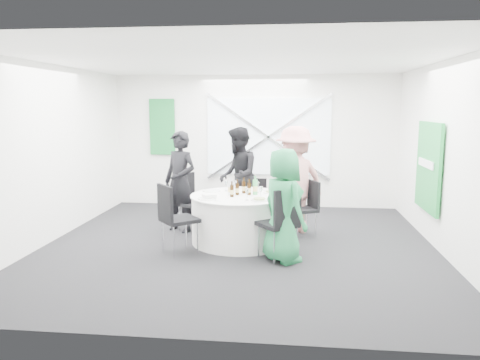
# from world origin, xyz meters

# --- Properties ---
(floor) EXTENTS (6.00, 6.00, 0.00)m
(floor) POSITION_xyz_m (0.00, 0.00, 0.00)
(floor) COLOR black
(floor) RESTS_ON ground
(ceiling) EXTENTS (6.00, 6.00, 0.00)m
(ceiling) POSITION_xyz_m (0.00, 0.00, 2.80)
(ceiling) COLOR white
(ceiling) RESTS_ON wall_back
(wall_back) EXTENTS (6.00, 0.00, 6.00)m
(wall_back) POSITION_xyz_m (0.00, 3.00, 1.40)
(wall_back) COLOR white
(wall_back) RESTS_ON floor
(wall_front) EXTENTS (6.00, 0.00, 6.00)m
(wall_front) POSITION_xyz_m (0.00, -3.00, 1.40)
(wall_front) COLOR white
(wall_front) RESTS_ON floor
(wall_left) EXTENTS (0.00, 6.00, 6.00)m
(wall_left) POSITION_xyz_m (-3.00, 0.00, 1.40)
(wall_left) COLOR white
(wall_left) RESTS_ON floor
(wall_right) EXTENTS (0.00, 6.00, 6.00)m
(wall_right) POSITION_xyz_m (3.00, 0.00, 1.40)
(wall_right) COLOR white
(wall_right) RESTS_ON floor
(window_panel) EXTENTS (2.60, 0.03, 1.60)m
(window_panel) POSITION_xyz_m (0.30, 2.96, 1.50)
(window_panel) COLOR white
(window_panel) RESTS_ON wall_back
(window_brace_a) EXTENTS (2.63, 0.05, 1.84)m
(window_brace_a) POSITION_xyz_m (0.30, 2.92, 1.50)
(window_brace_a) COLOR silver
(window_brace_a) RESTS_ON window_panel
(window_brace_b) EXTENTS (2.63, 0.05, 1.84)m
(window_brace_b) POSITION_xyz_m (0.30, 2.92, 1.50)
(window_brace_b) COLOR silver
(window_brace_b) RESTS_ON window_panel
(green_banner) EXTENTS (0.55, 0.04, 1.20)m
(green_banner) POSITION_xyz_m (-2.00, 2.95, 1.70)
(green_banner) COLOR #156C29
(green_banner) RESTS_ON wall_back
(green_sign) EXTENTS (0.05, 1.20, 1.40)m
(green_sign) POSITION_xyz_m (2.94, 0.60, 1.20)
(green_sign) COLOR #1A8F37
(green_sign) RESTS_ON wall_right
(banquet_table) EXTENTS (1.56, 1.56, 0.76)m
(banquet_table) POSITION_xyz_m (0.00, 0.20, 0.38)
(banquet_table) COLOR silver
(banquet_table) RESTS_ON floor
(chair_back) EXTENTS (0.43, 0.44, 0.84)m
(chair_back) POSITION_xyz_m (0.16, 1.32, 0.49)
(chair_back) COLOR black
(chair_back) RESTS_ON floor
(chair_back_left) EXTENTS (0.63, 0.62, 0.99)m
(chair_back_left) POSITION_xyz_m (-0.93, 0.81, 0.59)
(chair_back_left) COLOR black
(chair_back_left) RESTS_ON floor
(chair_back_right) EXTENTS (0.56, 0.56, 0.92)m
(chair_back_right) POSITION_xyz_m (1.07, 0.69, 0.54)
(chair_back_right) COLOR black
(chair_back_right) RESTS_ON floor
(chair_front_right) EXTENTS (0.66, 0.66, 1.03)m
(chair_front_right) POSITION_xyz_m (0.67, -0.66, 0.61)
(chair_front_right) COLOR black
(chair_front_right) RESTS_ON floor
(chair_front_left) EXTENTS (0.66, 0.66, 1.04)m
(chair_front_left) POSITION_xyz_m (-0.88, -0.53, 0.61)
(chair_front_left) COLOR black
(chair_front_left) RESTS_ON floor
(person_man_back_left) EXTENTS (0.75, 0.66, 1.73)m
(person_man_back_left) POSITION_xyz_m (-1.10, 0.77, 0.86)
(person_man_back_left) COLOR black
(person_man_back_left) RESTS_ON floor
(person_man_back) EXTENTS (0.59, 0.92, 1.78)m
(person_man_back) POSITION_xyz_m (-0.17, 1.39, 0.89)
(person_man_back) COLOR black
(person_man_back) RESTS_ON floor
(person_woman_pink) EXTENTS (1.27, 1.14, 1.82)m
(person_woman_pink) POSITION_xyz_m (0.86, 0.85, 0.91)
(person_woman_pink) COLOR #DA8F8D
(person_woman_pink) RESTS_ON floor
(person_woman_green) EXTENTS (0.88, 0.92, 1.58)m
(person_woman_green) POSITION_xyz_m (0.69, -0.66, 0.79)
(person_woman_green) COLOR #227E48
(person_woman_green) RESTS_ON floor
(plate_back) EXTENTS (0.25, 0.25, 0.01)m
(plate_back) POSITION_xyz_m (-0.04, 0.80, 0.77)
(plate_back) COLOR white
(plate_back) RESTS_ON banquet_table
(plate_back_left) EXTENTS (0.30, 0.30, 0.01)m
(plate_back_left) POSITION_xyz_m (-0.50, 0.49, 0.77)
(plate_back_left) COLOR white
(plate_back_left) RESTS_ON banquet_table
(plate_back_right) EXTENTS (0.24, 0.24, 0.04)m
(plate_back_right) POSITION_xyz_m (0.48, 0.43, 0.78)
(plate_back_right) COLOR white
(plate_back_right) RESTS_ON banquet_table
(plate_front_right) EXTENTS (0.26, 0.26, 0.04)m
(plate_front_right) POSITION_xyz_m (0.33, -0.19, 0.78)
(plate_front_right) COLOR white
(plate_front_right) RESTS_ON banquet_table
(plate_front_left) EXTENTS (0.28, 0.28, 0.01)m
(plate_front_left) POSITION_xyz_m (-0.46, -0.17, 0.77)
(plate_front_left) COLOR white
(plate_front_left) RESTS_ON banquet_table
(napkin) EXTENTS (0.23, 0.21, 0.05)m
(napkin) POSITION_xyz_m (-0.42, -0.15, 0.80)
(napkin) COLOR silver
(napkin) RESTS_ON plate_front_left
(beer_bottle_a) EXTENTS (0.06, 0.06, 0.25)m
(beer_bottle_a) POSITION_xyz_m (-0.04, 0.21, 0.85)
(beer_bottle_a) COLOR #341E09
(beer_bottle_a) RESTS_ON banquet_table
(beer_bottle_b) EXTENTS (0.06, 0.06, 0.25)m
(beer_bottle_b) POSITION_xyz_m (0.04, 0.36, 0.86)
(beer_bottle_b) COLOR #341E09
(beer_bottle_b) RESTS_ON banquet_table
(beer_bottle_c) EXTENTS (0.06, 0.06, 0.25)m
(beer_bottle_c) POSITION_xyz_m (0.14, 0.23, 0.86)
(beer_bottle_c) COLOR #341E09
(beer_bottle_c) RESTS_ON banquet_table
(beer_bottle_d) EXTENTS (0.06, 0.06, 0.25)m
(beer_bottle_d) POSITION_xyz_m (-0.11, 0.04, 0.85)
(beer_bottle_d) COLOR #341E09
(beer_bottle_d) RESTS_ON banquet_table
(green_water_bottle) EXTENTS (0.08, 0.08, 0.30)m
(green_water_bottle) POSITION_xyz_m (0.23, 0.27, 0.88)
(green_water_bottle) COLOR #45B55E
(green_water_bottle) RESTS_ON banquet_table
(clear_water_bottle) EXTENTS (0.08, 0.08, 0.28)m
(clear_water_bottle) POSITION_xyz_m (-0.15, 0.20, 0.87)
(clear_water_bottle) COLOR silver
(clear_water_bottle) RESTS_ON banquet_table
(wine_glass_a) EXTENTS (0.07, 0.07, 0.17)m
(wine_glass_a) POSITION_xyz_m (-0.12, 0.55, 0.88)
(wine_glass_a) COLOR white
(wine_glass_a) RESTS_ON banquet_table
(wine_glass_b) EXTENTS (0.07, 0.07, 0.17)m
(wine_glass_b) POSITION_xyz_m (-0.27, 0.53, 0.88)
(wine_glass_b) COLOR white
(wine_glass_b) RESTS_ON banquet_table
(wine_glass_c) EXTENTS (0.07, 0.07, 0.17)m
(wine_glass_c) POSITION_xyz_m (0.34, 0.03, 0.88)
(wine_glass_c) COLOR white
(wine_glass_c) RESTS_ON banquet_table
(wine_glass_d) EXTENTS (0.07, 0.07, 0.17)m
(wine_glass_d) POSITION_xyz_m (0.15, -0.19, 0.88)
(wine_glass_d) COLOR white
(wine_glass_d) RESTS_ON banquet_table
(wine_glass_e) EXTENTS (0.07, 0.07, 0.17)m
(wine_glass_e) POSITION_xyz_m (0.26, 0.46, 0.88)
(wine_glass_e) COLOR white
(wine_glass_e) RESTS_ON banquet_table
(fork_a) EXTENTS (0.10, 0.13, 0.01)m
(fork_a) POSITION_xyz_m (0.55, 0.36, 0.76)
(fork_a) COLOR silver
(fork_a) RESTS_ON banquet_table
(knife_a) EXTENTS (0.10, 0.13, 0.01)m
(knife_a) POSITION_xyz_m (0.35, 0.66, 0.76)
(knife_a) COLOR silver
(knife_a) RESTS_ON banquet_table
(fork_b) EXTENTS (0.11, 0.13, 0.01)m
(fork_b) POSITION_xyz_m (0.32, -0.28, 0.76)
(fork_b) COLOR silver
(fork_b) RESTS_ON banquet_table
(knife_b) EXTENTS (0.10, 0.13, 0.01)m
(knife_b) POSITION_xyz_m (0.54, 0.01, 0.76)
(knife_b) COLOR silver
(knife_b) RESTS_ON banquet_table
(fork_c) EXTENTS (0.10, 0.13, 0.01)m
(fork_c) POSITION_xyz_m (-0.55, 0.03, 0.76)
(fork_c) COLOR silver
(fork_c) RESTS_ON banquet_table
(knife_c) EXTENTS (0.12, 0.12, 0.01)m
(knife_c) POSITION_xyz_m (-0.28, -0.31, 0.76)
(knife_c) COLOR silver
(knife_c) RESTS_ON banquet_table
(fork_d) EXTENTS (0.15, 0.02, 0.01)m
(fork_d) POSITION_xyz_m (0.19, 0.74, 0.76)
(fork_d) COLOR silver
(fork_d) RESTS_ON banquet_table
(knife_d) EXTENTS (0.15, 0.02, 0.01)m
(knife_d) POSITION_xyz_m (-0.14, 0.76, 0.76)
(knife_d) COLOR silver
(knife_d) RESTS_ON banquet_table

